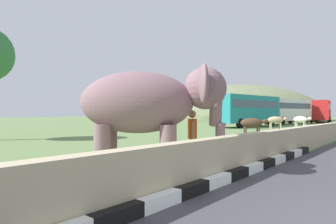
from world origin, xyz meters
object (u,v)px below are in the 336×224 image
at_px(bus_teal, 248,108).
at_px(cow_far, 301,120).
at_px(cow_mid, 276,120).
at_px(elephant, 151,104).
at_px(bus_white, 286,109).
at_px(bus_red, 321,110).
at_px(person_handler, 192,135).
at_px(cow_near, 252,123).

bearing_deg(bus_teal, cow_far, -76.62).
bearing_deg(cow_mid, elephant, -168.49).
bearing_deg(bus_teal, cow_mid, -122.58).
xyz_separation_m(bus_white, bus_red, (9.64, -2.28, -0.00)).
relative_size(bus_teal, bus_white, 1.05).
bearing_deg(person_handler, bus_white, 13.73).
distance_m(bus_teal, cow_mid, 5.05).
bearing_deg(bus_red, elephant, -172.94).
bearing_deg(bus_teal, cow_near, -153.64).
relative_size(elephant, bus_white, 0.40).
bearing_deg(person_handler, elephant, 160.12).
relative_size(bus_white, cow_mid, 5.52).
xyz_separation_m(bus_teal, cow_far, (1.26, -5.31, -1.21)).
relative_size(person_handler, cow_far, 0.86).
relative_size(cow_near, cow_mid, 0.98).
distance_m(person_handler, cow_near, 11.95).
xyz_separation_m(bus_teal, bus_white, (10.89, -0.72, -0.00)).
height_order(bus_teal, bus_red, same).
distance_m(bus_white, cow_near, 23.15).
bearing_deg(cow_mid, cow_near, -169.66).
bearing_deg(cow_mid, bus_red, 2.79).
bearing_deg(cow_near, bus_red, 4.93).
xyz_separation_m(bus_red, cow_mid, (-23.18, -1.13, -1.21)).
bearing_deg(cow_near, cow_far, 2.08).
bearing_deg(bus_red, bus_teal, 171.68).
height_order(elephant, cow_far, elephant).
xyz_separation_m(elephant, bus_teal, (24.45, 8.57, 0.25)).
distance_m(elephant, person_handler, 1.65).
relative_size(elephant, cow_mid, 2.23).
bearing_deg(cow_far, bus_red, 6.83).
bearing_deg(person_handler, cow_mid, 13.46).
height_order(bus_red, cow_near, bus_red).
bearing_deg(cow_mid, bus_teal, 57.42).
bearing_deg(bus_white, cow_mid, -165.86).
relative_size(elephant, cow_far, 2.02).
distance_m(elephant, cow_near, 13.12).
xyz_separation_m(elephant, bus_white, (35.34, 7.85, 0.25)).
height_order(cow_near, cow_far, same).
bearing_deg(cow_mid, person_handler, -166.54).
relative_size(bus_teal, cow_far, 5.24).
height_order(person_handler, bus_red, bus_red).
bearing_deg(bus_teal, bus_white, -3.79).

